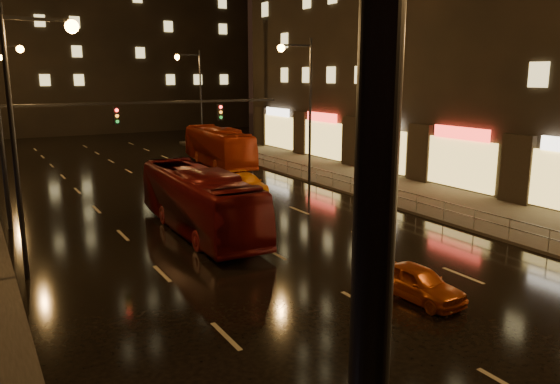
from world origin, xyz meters
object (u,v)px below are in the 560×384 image
at_px(bus_red, 199,201).
at_px(bus_curb, 218,147).
at_px(taxi_near, 418,283).
at_px(taxi_far, 247,183).

distance_m(bus_red, bus_curb, 20.42).
relative_size(taxi_near, taxi_far, 0.84).
height_order(taxi_near, taxi_far, taxi_far).
bearing_deg(bus_red, taxi_far, 50.84).
bearing_deg(taxi_near, taxi_far, 77.74).
height_order(bus_curb, taxi_far, bus_curb).
height_order(bus_red, bus_curb, bus_curb).
relative_size(bus_red, taxi_near, 3.21).
height_order(bus_curb, taxi_near, bus_curb).
relative_size(bus_red, bus_curb, 0.97).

